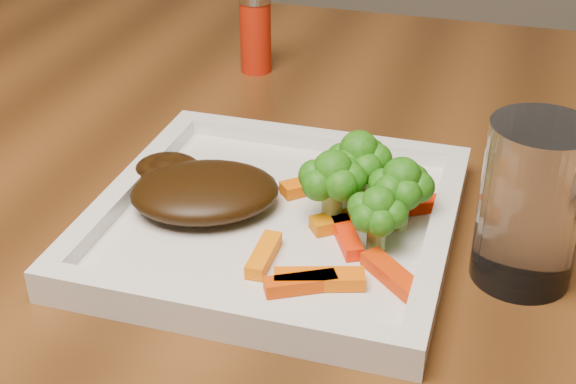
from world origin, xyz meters
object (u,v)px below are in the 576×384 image
(spice_shaker, at_px, (256,32))
(drinking_glass, at_px, (531,204))
(plate, at_px, (276,224))
(steak, at_px, (205,192))

(spice_shaker, distance_m, drinking_glass, 0.44)
(plate, relative_size, steak, 2.31)
(drinking_glass, bearing_deg, spice_shaker, 134.20)
(steak, xyz_separation_m, spice_shaker, (-0.06, 0.31, 0.02))
(steak, height_order, spice_shaker, spice_shaker)
(plate, bearing_deg, spice_shaker, 111.28)
(steak, bearing_deg, drinking_glass, -0.75)
(plate, relative_size, spice_shaker, 2.93)
(plate, xyz_separation_m, spice_shaker, (-0.12, 0.31, 0.04))
(spice_shaker, relative_size, drinking_glass, 0.77)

